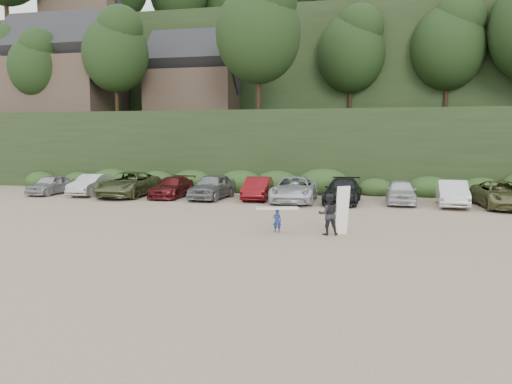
# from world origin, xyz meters

# --- Properties ---
(ground) EXTENTS (120.00, 120.00, 0.00)m
(ground) POSITION_xyz_m (0.00, 0.00, 0.00)
(ground) COLOR tan
(ground) RESTS_ON ground
(hillside_backdrop) EXTENTS (90.00, 41.50, 28.00)m
(hillside_backdrop) POSITION_xyz_m (-0.26, 35.93, 11.22)
(hillside_backdrop) COLOR black
(hillside_backdrop) RESTS_ON ground
(parked_cars) EXTENTS (36.51, 6.26, 1.64)m
(parked_cars) POSITION_xyz_m (-0.14, 9.95, 0.75)
(parked_cars) COLOR #A6A7AB
(parked_cars) RESTS_ON ground
(child_surfer) EXTENTS (1.83, 0.98, 1.06)m
(child_surfer) POSITION_xyz_m (0.26, -0.38, 0.72)
(child_surfer) COLOR navy
(child_surfer) RESTS_ON ground
(adult_surfer) EXTENTS (1.34, 0.83, 2.00)m
(adult_surfer) POSITION_xyz_m (2.44, -0.45, 0.86)
(adult_surfer) COLOR black
(adult_surfer) RESTS_ON ground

